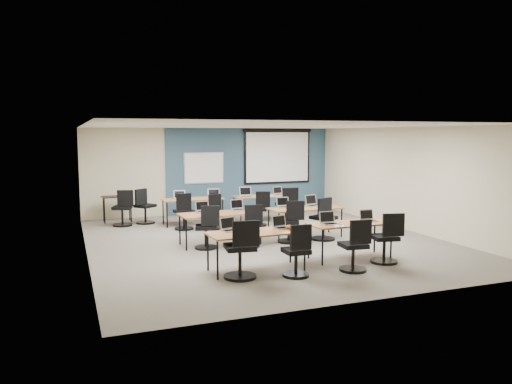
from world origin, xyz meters
name	(u,v)px	position (x,y,z in m)	size (l,w,h in m)	color
floor	(265,241)	(0.00, 0.00, 0.00)	(8.00, 9.00, 0.02)	#6B6354
ceiling	(266,126)	(0.00, 0.00, 2.70)	(8.00, 9.00, 0.02)	white
wall_back	(213,171)	(0.00, 4.50, 1.35)	(8.00, 0.04, 2.70)	beige
wall_front	(378,212)	(0.00, -4.50, 1.35)	(8.00, 0.04, 2.70)	beige
wall_left	(85,191)	(-4.00, 0.00, 1.35)	(0.04, 9.00, 2.70)	beige
wall_right	(407,179)	(4.00, 0.00, 1.35)	(0.04, 9.00, 2.70)	beige
blue_accent_panel	(250,170)	(1.25, 4.47, 1.35)	(5.50, 0.04, 2.70)	#3D5977
whiteboard	(204,168)	(-0.30, 4.43, 1.45)	(1.28, 0.03, 0.98)	silver
projector_screen	(278,153)	(2.20, 4.41, 1.89)	(2.40, 0.10, 1.82)	black
training_table_front_left	(256,234)	(-1.12, -2.32, 0.68)	(1.79, 0.75, 0.73)	brown
training_table_front_right	(350,225)	(0.99, -2.14, 0.68)	(1.69, 0.70, 0.73)	#94572F
training_table_mid_left	(220,215)	(-1.10, 0.03, 0.69)	(1.85, 0.77, 0.73)	brown
training_table_mid_right	(305,209)	(1.08, 0.08, 0.68)	(1.79, 0.75, 0.73)	#965D31
training_table_back_left	(193,200)	(-1.08, 2.75, 0.68)	(1.68, 0.70, 0.73)	#A77C41
training_table_back_right	(264,197)	(1.03, 2.66, 0.68)	(1.77, 0.74, 0.73)	olive
laptop_0	(229,227)	(-1.55, -2.04, 0.79)	(0.32, 0.27, 0.24)	#B9B9C2
mouse_0	(253,231)	(-1.16, -2.30, 0.74)	(0.06, 0.10, 0.04)	white
task_chair_0	(241,254)	(-1.54, -2.71, 0.44)	(0.58, 0.58, 1.05)	black
laptop_1	(281,225)	(-0.55, -2.15, 0.79)	(0.31, 0.26, 0.24)	#B8B8BC
mouse_1	(292,229)	(-0.42, -2.34, 0.74)	(0.06, 0.10, 0.04)	white
task_chair_1	(297,255)	(-0.59, -2.97, 0.39)	(0.48, 0.48, 0.96)	black
laptop_2	(329,221)	(0.51, -2.11, 0.79)	(0.33, 0.28, 0.25)	#B9B9C5
mouse_2	(342,224)	(0.72, -2.24, 0.74)	(0.05, 0.09, 0.03)	white
task_chair_2	(355,250)	(0.55, -3.03, 0.41)	(0.50, 0.50, 0.99)	black
laptop_3	(368,218)	(1.45, -2.08, 0.79)	(0.30, 0.26, 0.23)	#ABACB1
mouse_3	(385,222)	(1.68, -2.33, 0.74)	(0.06, 0.10, 0.03)	white
task_chair_3	(386,242)	(1.45, -2.73, 0.42)	(0.53, 0.53, 1.01)	black
laptop_4	(203,209)	(-1.42, 0.32, 0.79)	(0.32, 0.27, 0.24)	#A1A2AD
mouse_4	(215,213)	(-1.22, 0.05, 0.74)	(0.06, 0.10, 0.04)	white
task_chair_4	(207,231)	(-1.51, -0.31, 0.40)	(0.50, 0.50, 0.98)	black
laptop_5	(238,207)	(-0.57, 0.33, 0.79)	(0.32, 0.27, 0.24)	#A1A1AA
mouse_5	(254,210)	(-0.26, 0.07, 0.74)	(0.06, 0.10, 0.04)	white
task_chair_5	(250,230)	(-0.56, -0.49, 0.40)	(0.49, 0.49, 0.97)	black
laptop_6	(284,205)	(0.63, 0.35, 0.79)	(0.32, 0.27, 0.24)	silver
mouse_6	(298,208)	(0.86, 0.02, 0.74)	(0.06, 0.10, 0.03)	white
task_chair_6	(290,225)	(0.47, -0.37, 0.41)	(0.54, 0.52, 1.00)	black
laptop_7	(313,203)	(1.40, 0.31, 0.80)	(0.36, 0.30, 0.27)	silver
mouse_7	(329,206)	(1.76, 0.11, 0.74)	(0.06, 0.10, 0.03)	white
task_chair_7	(324,222)	(1.33, -0.40, 0.43)	(0.59, 0.56, 1.04)	black
laptop_8	(180,197)	(-1.44, 2.73, 0.79)	(0.31, 0.27, 0.24)	#BCBCC1
mouse_8	(188,199)	(-1.26, 2.55, 0.74)	(0.06, 0.09, 0.03)	white
task_chair_8	(184,215)	(-1.49, 2.05, 0.41)	(0.50, 0.50, 0.98)	black
laptop_9	(215,196)	(-0.47, 2.67, 0.79)	(0.33, 0.28, 0.25)	silver
mouse_9	(219,198)	(-0.40, 2.45, 0.74)	(0.06, 0.10, 0.04)	white
task_chair_9	(215,215)	(-0.69, 1.84, 0.39)	(0.49, 0.47, 0.95)	black
laptop_10	(246,194)	(0.48, 2.66, 0.80)	(0.36, 0.30, 0.27)	silver
mouse_10	(257,197)	(0.73, 2.42, 0.74)	(0.06, 0.09, 0.03)	white
task_chair_10	(260,212)	(0.57, 1.85, 0.40)	(0.50, 0.48, 0.97)	black
laptop_11	(279,193)	(1.51, 2.71, 0.79)	(0.31, 0.26, 0.24)	silver
mouse_11	(284,195)	(1.58, 2.46, 0.74)	(0.06, 0.09, 0.03)	white
task_chair_11	(287,209)	(1.41, 1.85, 0.43)	(0.57, 0.57, 1.04)	black
blue_mousepad	(250,233)	(-1.27, -2.40, 0.73)	(0.22, 0.18, 0.01)	navy
snack_bowl	(292,228)	(-0.39, -2.31, 0.76)	(0.23, 0.23, 0.06)	brown
snack_plate	(340,226)	(0.59, -2.39, 0.74)	(0.20, 0.20, 0.01)	white
coffee_cup	(340,224)	(0.60, -2.39, 0.77)	(0.06, 0.06, 0.06)	white
utility_table	(117,200)	(-3.01, 3.92, 0.65)	(0.85, 0.47, 0.75)	black
spare_chair_a	(144,209)	(-2.33, 3.33, 0.41)	(0.61, 0.52, 1.00)	black
spare_chair_b	(123,211)	(-2.93, 3.17, 0.42)	(0.55, 0.53, 1.01)	black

